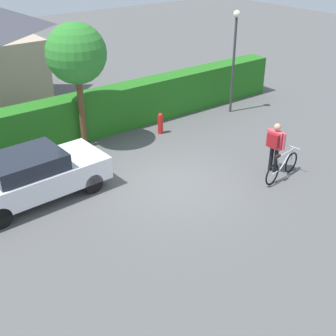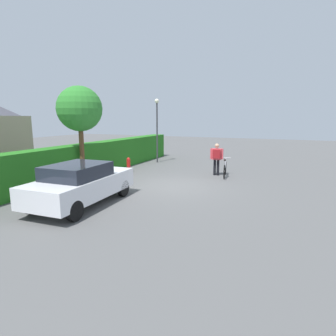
# 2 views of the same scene
# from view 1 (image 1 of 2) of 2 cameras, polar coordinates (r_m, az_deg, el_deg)

# --- Properties ---
(ground_plane) EXTENTS (60.00, 60.00, 0.00)m
(ground_plane) POSITION_cam_1_polar(r_m,az_deg,el_deg) (13.82, 0.85, -1.97)
(ground_plane) COLOR #545454
(hedge_row) EXTENTS (17.14, 0.90, 1.66)m
(hedge_row) POSITION_cam_1_polar(r_m,az_deg,el_deg) (17.05, -8.92, 6.87)
(hedge_row) COLOR #246C1C
(hedge_row) RESTS_ON ground
(parked_car_near) EXTENTS (4.17, 1.97, 1.43)m
(parked_car_near) POSITION_cam_1_polar(r_m,az_deg,el_deg) (13.30, -16.69, -0.86)
(parked_car_near) COLOR silver
(parked_car_near) RESTS_ON ground
(bicycle) EXTENTS (1.77, 0.50, 0.93)m
(bicycle) POSITION_cam_1_polar(r_m,az_deg,el_deg) (14.37, 14.23, 0.10)
(bicycle) COLOR black
(bicycle) RESTS_ON ground
(person_rider) EXTENTS (0.40, 0.66, 1.64)m
(person_rider) POSITION_cam_1_polar(r_m,az_deg,el_deg) (14.44, 13.37, 3.09)
(person_rider) COLOR black
(person_rider) RESTS_ON ground
(street_lamp) EXTENTS (0.28, 0.28, 4.13)m
(street_lamp) POSITION_cam_1_polar(r_m,az_deg,el_deg) (18.69, 8.41, 14.77)
(street_lamp) COLOR #38383D
(street_lamp) RESTS_ON ground
(tree_kerbside) EXTENTS (2.00, 2.00, 4.33)m
(tree_kerbside) POSITION_cam_1_polar(r_m,az_deg,el_deg) (15.33, -11.54, 13.92)
(tree_kerbside) COLOR brown
(tree_kerbside) RESTS_ON ground
(fire_hydrant) EXTENTS (0.20, 0.20, 0.81)m
(fire_hydrant) POSITION_cam_1_polar(r_m,az_deg,el_deg) (17.05, -0.96, 5.71)
(fire_hydrant) COLOR red
(fire_hydrant) RESTS_ON ground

